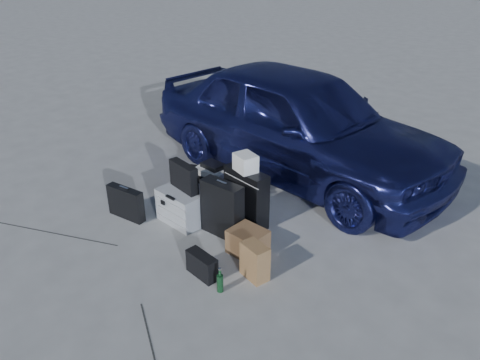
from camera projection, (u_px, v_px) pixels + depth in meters
name	position (u px, v px, depth m)	size (l,w,h in m)	color
ground	(176.00, 256.00, 5.01)	(60.00, 60.00, 0.00)	#A6A6A1
car	(296.00, 122.00, 6.54)	(1.81, 4.51, 1.54)	navy
pelican_case	(185.00, 205.00, 5.59)	(0.56, 0.46, 0.41)	#ABAEB0
laptop_bag	(184.00, 177.00, 5.44)	(0.44, 0.11, 0.33)	black
briefcase	(126.00, 203.00, 5.64)	(0.51, 0.11, 0.39)	black
suitcase_left	(222.00, 209.00, 5.26)	(0.50, 0.18, 0.65)	black
suitcase_right	(246.00, 197.00, 5.47)	(0.57, 0.21, 0.69)	black
white_carton	(246.00, 163.00, 5.27)	(0.25, 0.20, 0.20)	white
duffel_bag	(213.00, 185.00, 6.08)	(0.74, 0.32, 0.37)	black
flat_box_white	(213.00, 170.00, 5.97)	(0.41, 0.31, 0.07)	white
flat_box_black	(213.00, 165.00, 5.95)	(0.28, 0.20, 0.06)	black
kraft_bag	(255.00, 261.00, 4.62)	(0.28, 0.17, 0.38)	olive
cardboard_box	(248.00, 242.00, 5.01)	(0.37, 0.33, 0.28)	brown
messenger_bag	(202.00, 265.00, 4.67)	(0.36, 0.13, 0.25)	black
green_bottle	(220.00, 280.00, 4.46)	(0.06, 0.06, 0.26)	black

